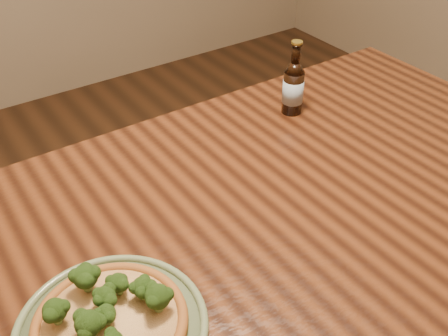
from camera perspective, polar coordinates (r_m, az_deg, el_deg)
table at (r=1.15m, az=4.04°, el=-7.93°), size 1.60×0.90×0.75m
plate at (r=0.89m, az=-12.16°, el=-16.66°), size 0.31×0.31×0.02m
pizza at (r=0.88m, az=-12.34°, el=-15.76°), size 0.25×0.25×0.07m
beer_bottle at (r=1.39m, az=7.54°, el=8.74°), size 0.05×0.05×0.20m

